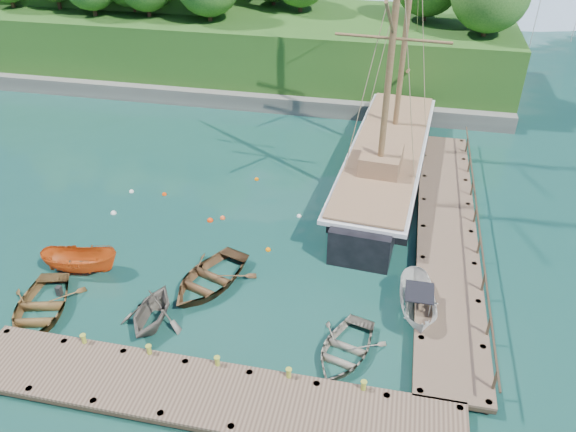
% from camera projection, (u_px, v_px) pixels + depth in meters
% --- Properties ---
extents(ground, '(160.00, 160.00, 0.00)m').
position_uv_depth(ground, '(212.00, 289.00, 27.96)').
color(ground, '#123E38').
rests_on(ground, ground).
extents(dock_near, '(20.00, 3.20, 1.10)m').
position_uv_depth(dock_near, '(207.00, 394.00, 22.07)').
color(dock_near, '#4A372B').
rests_on(dock_near, ground).
extents(dock_east, '(3.20, 24.00, 1.10)m').
position_uv_depth(dock_east, '(447.00, 231.00, 31.44)').
color(dock_east, '#4A372B').
rests_on(dock_east, ground).
extents(bollard_0, '(0.26, 0.26, 0.45)m').
position_uv_depth(bollard_0, '(87.00, 352.00, 24.49)').
color(bollard_0, olive).
rests_on(bollard_0, ground).
extents(bollard_1, '(0.26, 0.26, 0.45)m').
position_uv_depth(bollard_1, '(152.00, 363.00, 23.97)').
color(bollard_1, olive).
rests_on(bollard_1, ground).
extents(bollard_2, '(0.26, 0.26, 0.45)m').
position_uv_depth(bollard_2, '(219.00, 375.00, 23.45)').
color(bollard_2, olive).
rests_on(bollard_2, ground).
extents(bollard_3, '(0.26, 0.26, 0.45)m').
position_uv_depth(bollard_3, '(289.00, 387.00, 22.93)').
color(bollard_3, olive).
rests_on(bollard_3, ground).
extents(bollard_4, '(0.26, 0.26, 0.45)m').
position_uv_depth(bollard_4, '(362.00, 399.00, 22.41)').
color(bollard_4, olive).
rests_on(bollard_4, ground).
extents(rowboat_0, '(4.62, 5.63, 1.02)m').
position_uv_depth(rowboat_0, '(41.00, 314.00, 26.47)').
color(rowboat_0, brown).
rests_on(rowboat_0, ground).
extents(rowboat_1, '(3.06, 3.53, 1.83)m').
position_uv_depth(rowboat_1, '(154.00, 323.00, 26.01)').
color(rowboat_1, '#60584F').
rests_on(rowboat_1, ground).
extents(rowboat_2, '(5.03, 5.91, 1.04)m').
position_uv_depth(rowboat_2, '(210.00, 284.00, 28.27)').
color(rowboat_2, '#50361E').
rests_on(rowboat_2, ground).
extents(rowboat_3, '(3.96, 4.79, 0.86)m').
position_uv_depth(rowboat_3, '(344.00, 354.00, 24.38)').
color(rowboat_3, slate).
rests_on(rowboat_3, ground).
extents(motorboat_orange, '(4.18, 2.00, 1.56)m').
position_uv_depth(motorboat_orange, '(83.00, 271.00, 29.14)').
color(motorboat_orange, '#CC5116').
rests_on(motorboat_orange, ground).
extents(cabin_boat_white, '(2.08, 4.45, 1.66)m').
position_uv_depth(cabin_boat_white, '(416.00, 315.00, 26.43)').
color(cabin_boat_white, silver).
rests_on(cabin_boat_white, ground).
extents(schooner, '(6.09, 25.98, 18.75)m').
position_uv_depth(schooner, '(386.00, 166.00, 36.53)').
color(schooner, black).
rests_on(schooner, ground).
extents(mooring_buoy_0, '(0.35, 0.35, 0.35)m').
position_uv_depth(mooring_buoy_0, '(114.00, 214.00, 33.71)').
color(mooring_buoy_0, silver).
rests_on(mooring_buoy_0, ground).
extents(mooring_buoy_1, '(0.37, 0.37, 0.37)m').
position_uv_depth(mooring_buoy_1, '(210.00, 221.00, 33.05)').
color(mooring_buoy_1, '#EB3205').
rests_on(mooring_buoy_1, ground).
extents(mooring_buoy_2, '(0.32, 0.32, 0.32)m').
position_uv_depth(mooring_buoy_2, '(223.00, 218.00, 33.27)').
color(mooring_buoy_2, '#E04E20').
rests_on(mooring_buoy_2, ground).
extents(mooring_buoy_3, '(0.28, 0.28, 0.28)m').
position_uv_depth(mooring_buoy_3, '(299.00, 216.00, 33.45)').
color(mooring_buoy_3, white).
rests_on(mooring_buoy_3, ground).
extents(mooring_buoy_4, '(0.29, 0.29, 0.29)m').
position_uv_depth(mooring_buoy_4, '(164.00, 195.00, 35.53)').
color(mooring_buoy_4, '#DE3905').
rests_on(mooring_buoy_4, ground).
extents(mooring_buoy_5, '(0.29, 0.29, 0.29)m').
position_uv_depth(mooring_buoy_5, '(257.00, 180.00, 37.13)').
color(mooring_buoy_5, '#EA6500').
rests_on(mooring_buoy_5, ground).
extents(mooring_buoy_6, '(0.30, 0.30, 0.30)m').
position_uv_depth(mooring_buoy_6, '(132.00, 192.00, 35.81)').
color(mooring_buoy_6, silver).
rests_on(mooring_buoy_6, ground).
extents(mooring_buoy_7, '(0.29, 0.29, 0.29)m').
position_uv_depth(mooring_buoy_7, '(268.00, 250.00, 30.66)').
color(mooring_buoy_7, orange).
rests_on(mooring_buoy_7, ground).
extents(headland, '(51.00, 19.31, 12.90)m').
position_uv_depth(headland, '(183.00, 10.00, 52.72)').
color(headland, '#474744').
rests_on(headland, ground).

